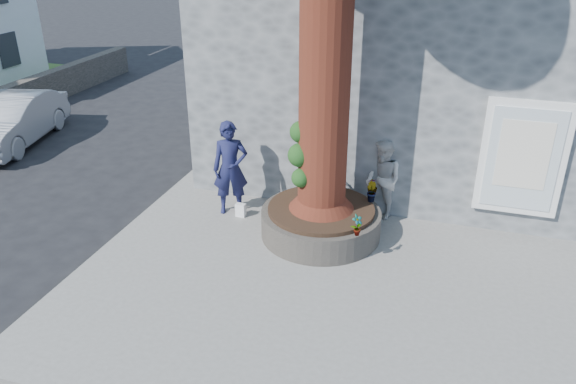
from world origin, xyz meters
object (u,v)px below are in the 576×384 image
(man, at_px, (230,168))
(woman, at_px, (383,180))
(planter, at_px, (321,221))
(car_silver, at_px, (13,120))

(man, height_order, woman, man)
(man, relative_size, woman, 1.19)
(planter, height_order, woman, woman)
(man, xyz_separation_m, car_silver, (-7.45, 2.24, -0.43))
(planter, distance_m, car_silver, 9.83)
(woman, relative_size, car_silver, 0.41)
(man, distance_m, car_silver, 7.79)
(man, bearing_deg, woman, -8.78)
(man, xyz_separation_m, woman, (3.01, 0.72, -0.16))
(planter, xyz_separation_m, woman, (0.99, 1.12, 0.53))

